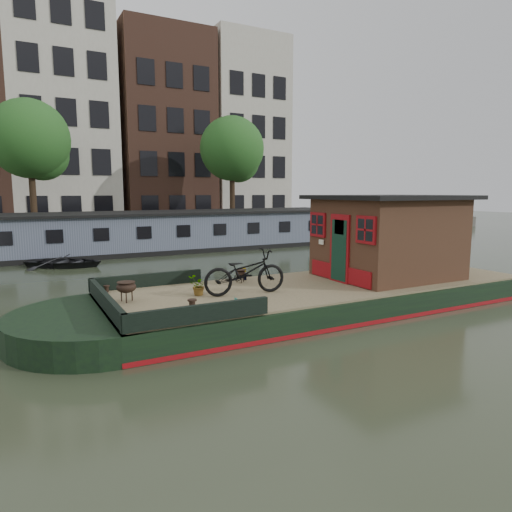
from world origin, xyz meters
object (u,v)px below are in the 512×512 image
brazier_front (126,292)px  brazier_rear (241,276)px  cabin (387,236)px  bicycle (245,272)px  dinghy (65,259)px

brazier_front → brazier_rear: size_ratio=1.27×
cabin → bicycle: size_ratio=1.91×
bicycle → brazier_rear: size_ratio=5.65×
brazier_front → dinghy: size_ratio=0.15×
cabin → dinghy: size_ratio=1.27×
bicycle → dinghy: size_ratio=0.66×
bicycle → dinghy: bearing=21.8°
bicycle → cabin: bearing=-82.9°
brazier_rear → dinghy: bearing=111.3°
cabin → dinghy: cabin is taller
brazier_front → dinghy: 10.29m
cabin → dinghy: bearing=126.5°
bicycle → brazier_rear: bicycle is taller
bicycle → brazier_front: bicycle is taller
brazier_front → dinghy: brazier_front is taller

